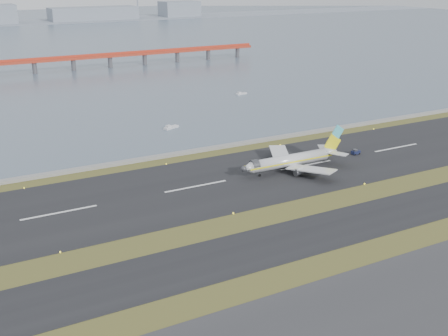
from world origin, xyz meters
The scene contains 9 objects.
ground centered at (0.00, 0.00, 0.00)m, with size 1000.00×1000.00×0.00m, color #3C4719.
taxiway_strip centered at (0.00, -12.00, 0.05)m, with size 1000.00×18.00×0.10m, color black.
runway_strip centered at (0.00, 30.00, 0.05)m, with size 1000.00×45.00×0.10m, color black.
seawall centered at (0.00, 60.00, 0.50)m, with size 1000.00×2.50×1.00m, color gray.
red_pier centered at (20.00, 250.00, 7.28)m, with size 260.00×5.00×10.20m.
airliner centered at (33.62, 28.30, 3.46)m, with size 38.52×32.89×12.80m.
pushback_tug centered at (61.91, 31.06, 0.95)m, with size 3.19×2.05×1.96m.
workboat_near centered at (19.00, 92.76, 0.53)m, with size 7.21×4.66×1.68m.
workboat_far centered at (76.94, 136.07, 0.47)m, with size 6.31×2.69×1.48m.
Camera 1 is at (-66.37, -109.71, 60.51)m, focal length 45.00 mm.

